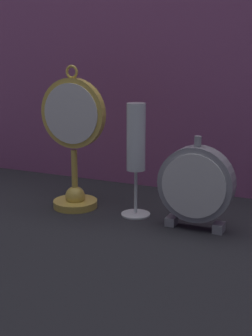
{
  "coord_description": "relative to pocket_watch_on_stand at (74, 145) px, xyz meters",
  "views": [
    {
      "loc": [
        0.4,
        -0.79,
        0.35
      ],
      "look_at": [
        0.0,
        0.08,
        0.11
      ],
      "focal_mm": 50.0,
      "sensor_mm": 36.0,
      "label": 1
    }
  ],
  "objects": [
    {
      "name": "mantel_clock_silver",
      "position": [
        0.29,
        -0.02,
        -0.05
      ],
      "size": [
        0.15,
        0.04,
        0.19
      ],
      "color": "gray",
      "rests_on": "ground_plane"
    },
    {
      "name": "pocket_watch_on_stand",
      "position": [
        0.0,
        0.0,
        0.0
      ],
      "size": [
        0.15,
        0.1,
        0.32
      ],
      "color": "gold",
      "rests_on": "ground_plane"
    },
    {
      "name": "ground_plane",
      "position": [
        0.13,
        -0.09,
        -0.15
      ],
      "size": [
        4.0,
        4.0,
        0.0
      ],
      "primitive_type": "plane",
      "color": "#232328"
    },
    {
      "name": "champagne_flute",
      "position": [
        0.15,
        0.01,
        0.01
      ],
      "size": [
        0.06,
        0.06,
        0.24
      ],
      "color": "silver",
      "rests_on": "ground_plane"
    },
    {
      "name": "fabric_backdrop_drape",
      "position": [
        0.13,
        0.24,
        0.21
      ],
      "size": [
        1.5,
        0.01,
        0.71
      ],
      "primitive_type": "cube",
      "color": "#8E4C7F",
      "rests_on": "ground_plane"
    }
  ]
}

